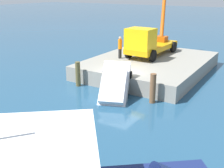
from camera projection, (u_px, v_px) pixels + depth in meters
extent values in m
plane|color=navy|center=(119.00, 89.00, 20.49)|extent=(200.00, 200.00, 0.00)
cube|color=gray|center=(150.00, 65.00, 24.46)|extent=(11.71, 9.02, 1.17)
cube|color=orange|center=(152.00, 47.00, 25.41)|extent=(6.41, 2.54, 0.45)
cube|color=yellow|center=(141.00, 39.00, 23.27)|extent=(1.85, 2.27, 1.72)
cylinder|color=black|center=(153.00, 56.00, 23.14)|extent=(1.01, 0.34, 1.00)
cylinder|color=black|center=(129.00, 52.00, 24.36)|extent=(1.01, 0.34, 1.00)
cylinder|color=black|center=(173.00, 47.00, 26.60)|extent=(1.01, 0.34, 1.00)
cylinder|color=black|center=(152.00, 44.00, 27.82)|extent=(1.01, 0.34, 1.00)
cylinder|color=#BF4C0C|center=(163.00, 11.00, 27.98)|extent=(4.50, 1.98, 4.89)
cube|color=#BF4C0C|center=(161.00, 39.00, 26.74)|extent=(1.00, 1.00, 0.50)
cylinder|color=#4C4C19|center=(164.00, 15.00, 30.23)|extent=(0.04, 0.04, 5.93)
cylinder|color=black|center=(120.00, 54.00, 24.29)|extent=(0.28, 0.28, 0.83)
cylinder|color=orange|center=(120.00, 44.00, 24.02)|extent=(0.34, 0.34, 0.83)
sphere|color=tan|center=(120.00, 38.00, 23.85)|extent=(0.24, 0.24, 0.24)
cube|color=silver|center=(114.00, 93.00, 18.28)|extent=(4.21, 3.09, 3.52)
cube|color=silver|center=(113.00, 86.00, 17.90)|extent=(2.59, 2.28, 1.99)
cylinder|color=black|center=(125.00, 118.00, 17.68)|extent=(0.92, 0.54, 0.90)
cylinder|color=black|center=(97.00, 116.00, 17.98)|extent=(0.92, 0.54, 0.90)
cylinder|color=black|center=(130.00, 76.00, 19.17)|extent=(0.92, 0.54, 0.90)
cylinder|color=black|center=(104.00, 74.00, 19.47)|extent=(0.92, 0.54, 0.90)
cylinder|color=brown|center=(78.00, 74.00, 20.77)|extent=(0.37, 0.37, 1.86)
cylinder|color=#503930|center=(110.00, 81.00, 19.32)|extent=(0.42, 0.42, 1.72)
cylinder|color=brown|center=(153.00, 88.00, 17.66)|extent=(0.38, 0.38, 1.94)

